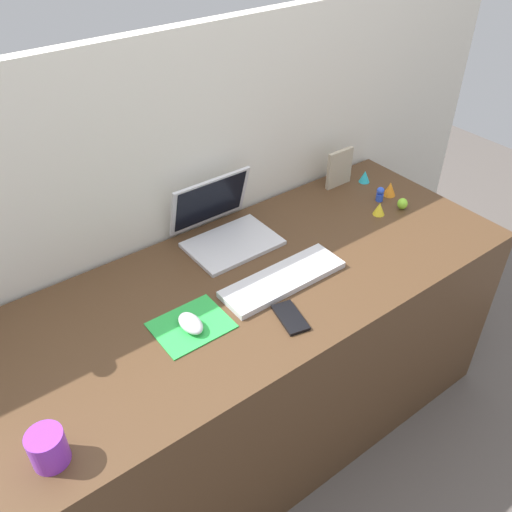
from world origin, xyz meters
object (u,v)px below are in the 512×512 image
(toy_figurine_cyan, at_px, (365,176))
(toy_figurine_lime, at_px, (403,204))
(cell_phone, at_px, (291,317))
(picture_frame, at_px, (339,168))
(toy_figurine_blue, at_px, (380,194))
(mouse, at_px, (191,323))
(toy_figurine_yellow, at_px, (379,209))
(laptop, at_px, (222,225))
(toy_figurine_orange, at_px, (390,189))
(keyboard, at_px, (283,279))
(coffee_mug, at_px, (48,448))

(toy_figurine_cyan, bearing_deg, toy_figurine_lime, -98.44)
(cell_phone, distance_m, picture_frame, 0.80)
(picture_frame, relative_size, toy_figurine_blue, 2.62)
(mouse, xyz_separation_m, toy_figurine_yellow, (0.86, 0.09, 0.00))
(toy_figurine_cyan, distance_m, toy_figurine_blue, 0.15)
(laptop, relative_size, toy_figurine_yellow, 6.20)
(cell_phone, height_order, toy_figurine_lime, toy_figurine_lime)
(mouse, xyz_separation_m, cell_phone, (0.25, -0.14, -0.02))
(toy_figurine_orange, bearing_deg, toy_figurine_blue, -174.75)
(toy_figurine_cyan, distance_m, toy_figurine_orange, 0.13)
(toy_figurine_yellow, bearing_deg, keyboard, -170.61)
(picture_frame, height_order, toy_figurine_orange, picture_frame)
(laptop, relative_size, coffee_mug, 3.36)
(coffee_mug, bearing_deg, toy_figurine_yellow, 10.89)
(toy_figurine_cyan, bearing_deg, keyboard, -156.37)
(picture_frame, distance_m, coffee_mug, 1.44)
(mouse, height_order, toy_figurine_cyan, toy_figurine_cyan)
(picture_frame, height_order, coffee_mug, picture_frame)
(toy_figurine_cyan, relative_size, toy_figurine_yellow, 1.00)
(toy_figurine_lime, xyz_separation_m, toy_figurine_cyan, (0.03, 0.23, 0.00))
(mouse, height_order, cell_phone, mouse)
(coffee_mug, xyz_separation_m, toy_figurine_yellow, (1.32, 0.25, -0.02))
(coffee_mug, xyz_separation_m, toy_figurine_cyan, (1.45, 0.45, -0.02))
(toy_figurine_lime, bearing_deg, laptop, 158.52)
(cell_phone, bearing_deg, keyboard, 71.48)
(coffee_mug, xyz_separation_m, toy_figurine_lime, (1.42, 0.23, -0.02))
(cell_phone, xyz_separation_m, toy_figurine_yellow, (0.61, 0.23, 0.02))
(cell_phone, relative_size, toy_figurine_yellow, 2.64)
(laptop, height_order, toy_figurine_blue, laptop)
(keyboard, bearing_deg, cell_phone, -121.80)
(keyboard, relative_size, picture_frame, 2.73)
(cell_phone, relative_size, toy_figurine_orange, 2.34)
(toy_figurine_lime, distance_m, toy_figurine_cyan, 0.23)
(keyboard, xyz_separation_m, toy_figurine_cyan, (0.65, 0.29, 0.01))
(laptop, height_order, toy_figurine_orange, laptop)
(mouse, bearing_deg, toy_figurine_orange, 9.18)
(laptop, bearing_deg, picture_frame, 2.27)
(toy_figurine_blue, relative_size, toy_figurine_orange, 1.05)
(mouse, height_order, toy_figurine_blue, toy_figurine_blue)
(keyboard, relative_size, cell_phone, 3.20)
(coffee_mug, distance_m, toy_figurine_lime, 1.43)
(mouse, bearing_deg, keyboard, 0.67)
(laptop, distance_m, coffee_mug, 0.91)
(laptop, height_order, toy_figurine_yellow, laptop)
(picture_frame, height_order, toy_figurine_cyan, picture_frame)
(laptop, height_order, mouse, laptop)
(keyboard, relative_size, toy_figurine_lime, 9.67)
(toy_figurine_orange, bearing_deg, toy_figurine_yellow, -152.43)
(toy_figurine_cyan, bearing_deg, picture_frame, 156.14)
(laptop, bearing_deg, keyboard, -87.10)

